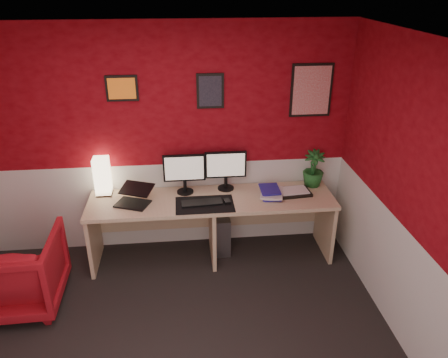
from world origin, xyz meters
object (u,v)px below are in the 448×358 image
(zen_tray, at_px, (294,192))
(armchair, at_px, (16,271))
(monitor_left, at_px, (184,168))
(monitor_right, at_px, (226,165))
(pc_tower, at_px, (219,230))
(desk, at_px, (212,228))
(shoji_lamp, at_px, (102,177))
(potted_plant, at_px, (314,169))
(laptop, at_px, (132,195))

(zen_tray, bearing_deg, armchair, -167.64)
(monitor_left, height_order, armchair, monitor_left)
(monitor_right, relative_size, pc_tower, 1.29)
(monitor_right, bearing_deg, armchair, -158.88)
(desk, distance_m, monitor_left, 0.73)
(monitor_left, distance_m, armchair, 1.89)
(shoji_lamp, distance_m, armchair, 1.23)
(pc_tower, bearing_deg, monitor_right, 28.54)
(monitor_right, xyz_separation_m, armchair, (-2.06, -0.80, -0.65))
(potted_plant, relative_size, pc_tower, 0.91)
(desk, bearing_deg, potted_plant, 10.18)
(shoji_lamp, xyz_separation_m, potted_plant, (2.29, -0.02, 0.01))
(potted_plant, height_order, pc_tower, potted_plant)
(desk, relative_size, monitor_left, 4.48)
(monitor_right, bearing_deg, zen_tray, -14.56)
(desk, xyz_separation_m, laptop, (-0.82, -0.05, 0.47))
(monitor_left, bearing_deg, potted_plant, 1.19)
(pc_tower, height_order, armchair, armchair)
(desk, bearing_deg, monitor_right, 51.91)
(laptop, xyz_separation_m, potted_plant, (1.97, 0.25, 0.10))
(monitor_left, bearing_deg, desk, -32.46)
(desk, xyz_separation_m, potted_plant, (1.15, 0.21, 0.57))
(laptop, distance_m, pc_tower, 1.13)
(shoji_lamp, bearing_deg, monitor_left, -3.13)
(shoji_lamp, bearing_deg, desk, -11.05)
(laptop, bearing_deg, armchair, -131.45)
(desk, height_order, monitor_left, monitor_left)
(shoji_lamp, xyz_separation_m, laptop, (0.32, -0.27, -0.09))
(shoji_lamp, relative_size, armchair, 0.49)
(armchair, bearing_deg, laptop, -154.95)
(zen_tray, distance_m, pc_tower, 0.96)
(desk, bearing_deg, pc_tower, 61.63)
(armchair, bearing_deg, monitor_left, -156.40)
(monitor_left, height_order, pc_tower, monitor_left)
(pc_tower, bearing_deg, armchair, -161.36)
(shoji_lamp, bearing_deg, zen_tray, -5.38)
(armchair, bearing_deg, desk, -164.48)
(armchair, bearing_deg, zen_tray, -169.10)
(desk, height_order, zen_tray, zen_tray)
(monitor_left, height_order, potted_plant, monitor_left)
(monitor_left, distance_m, potted_plant, 1.43)
(laptop, bearing_deg, pc_tower, 35.45)
(monitor_right, bearing_deg, monitor_left, -174.58)
(desk, height_order, pc_tower, desk)
(monitor_right, relative_size, zen_tray, 1.66)
(zen_tray, height_order, potted_plant, potted_plant)
(desk, height_order, shoji_lamp, shoji_lamp)
(potted_plant, bearing_deg, shoji_lamp, 179.55)
(monitor_right, relative_size, potted_plant, 1.41)
(monitor_left, height_order, monitor_right, same)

